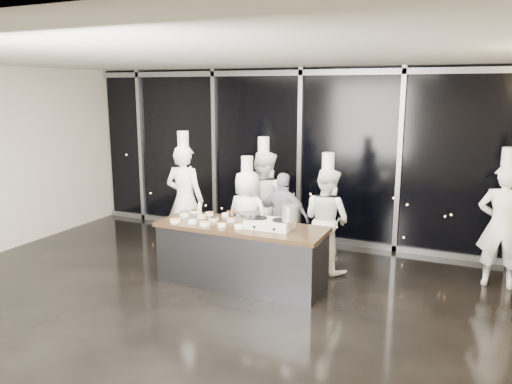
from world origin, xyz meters
TOP-DOWN VIEW (x-y plane):
  - ground at (0.00, 0.00)m, footprint 9.00×9.00m
  - room_shell at (0.18, 0.00)m, footprint 9.02×7.02m
  - window_wall at (0.00, 3.43)m, footprint 8.90×0.11m
  - demo_counter at (0.00, 0.90)m, footprint 2.46×0.86m
  - stove at (0.44, 0.92)m, footprint 0.64×0.41m
  - frying_pan at (0.12, 0.90)m, footprint 0.50×0.29m
  - stock_pot at (0.74, 0.90)m, footprint 0.22×0.22m
  - prep_bowls at (-0.49, 0.89)m, footprint 1.35×0.74m
  - squeeze_bottle at (-0.88, 1.22)m, footprint 0.06×0.06m
  - chef_far_left at (-1.50, 1.77)m, footprint 0.71×0.48m
  - chef_left at (-0.32, 1.78)m, footprint 0.80×0.57m
  - chef_center at (-0.24, 2.26)m, footprint 0.97×0.81m
  - guest at (0.21, 2.04)m, footprint 0.88×0.37m
  - chef_right at (0.95, 1.98)m, footprint 0.98×0.89m
  - chef_side at (3.41, 2.37)m, footprint 0.66×0.43m

SIDE VIEW (x-z plane):
  - ground at x=0.00m, z-range 0.00..0.00m
  - demo_counter at x=0.00m, z-range 0.00..0.90m
  - guest at x=0.21m, z-range 0.00..1.50m
  - chef_left at x=-0.32m, z-range -0.10..1.67m
  - chef_right at x=0.95m, z-range -0.10..1.76m
  - chef_center at x=-0.24m, z-range -0.11..1.93m
  - chef_side at x=3.41m, z-range -0.10..1.93m
  - prep_bowls at x=-0.49m, z-range 0.90..0.95m
  - stove at x=0.44m, z-range 0.89..1.03m
  - chef_far_left at x=-1.50m, z-range -0.10..2.03m
  - squeeze_bottle at x=-0.88m, z-range 0.89..1.10m
  - frying_pan at x=0.12m, z-range 1.04..1.09m
  - stock_pot at x=0.74m, z-range 1.04..1.26m
  - window_wall at x=0.00m, z-range 0.00..3.20m
  - room_shell at x=0.18m, z-range 0.64..3.85m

